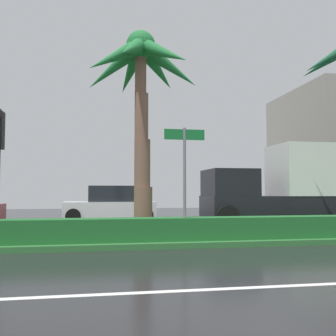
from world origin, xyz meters
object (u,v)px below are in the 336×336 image
Objects in this scene: palm_tree_centre_left at (141,77)px; box_truck_lead at (280,189)px; street_name_sign at (185,168)px; car_in_traffic_second at (111,204)px.

palm_tree_centre_left is 8.19m from box_truck_lead.
street_name_sign is 9.08m from car_in_traffic_second.
car_in_traffic_second is 0.67× the size of box_truck_lead.
car_in_traffic_second is (-0.66, 7.17, -4.16)m from palm_tree_centre_left.
box_truck_lead is (6.41, 3.75, -3.44)m from palm_tree_centre_left.
box_truck_lead is at bearing 30.35° from palm_tree_centre_left.
street_name_sign is at bearing 45.08° from box_truck_lead.
palm_tree_centre_left reaches higher than car_in_traffic_second.
palm_tree_centre_left is at bearing 121.00° from street_name_sign.
palm_tree_centre_left is 3.50m from street_name_sign.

